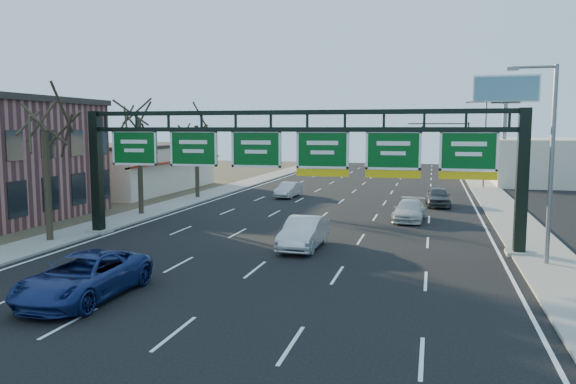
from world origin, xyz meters
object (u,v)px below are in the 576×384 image
(car_blue_suv, at_px, (84,277))
(car_white_wagon, at_px, (409,210))
(sign_gantry, at_px, (292,158))
(car_silver_sedan, at_px, (304,233))

(car_blue_suv, height_order, car_white_wagon, car_blue_suv)
(sign_gantry, xyz_separation_m, car_silver_sedan, (0.93, -1.13, -3.82))
(sign_gantry, bearing_deg, car_silver_sedan, -50.59)
(sign_gantry, relative_size, car_white_wagon, 5.13)
(car_blue_suv, height_order, car_silver_sedan, car_blue_suv)
(sign_gantry, height_order, car_silver_sedan, sign_gantry)
(sign_gantry, relative_size, car_silver_sedan, 5.01)
(sign_gantry, relative_size, car_blue_suv, 4.15)
(car_white_wagon, bearing_deg, car_blue_suv, -113.93)
(sign_gantry, distance_m, car_white_wagon, 11.64)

